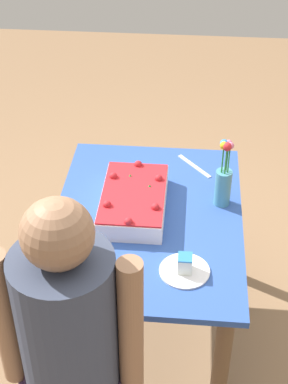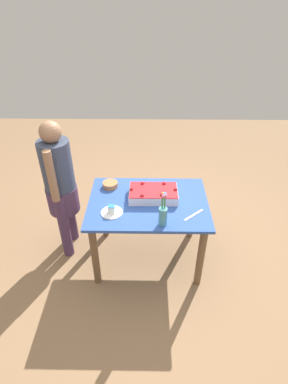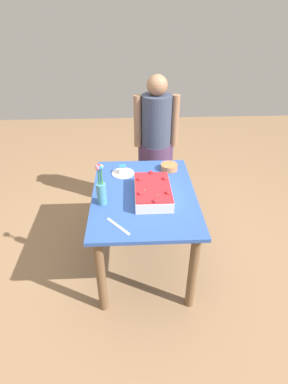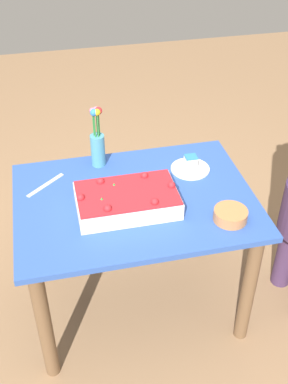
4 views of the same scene
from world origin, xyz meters
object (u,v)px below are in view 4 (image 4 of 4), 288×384
at_px(sheet_cake, 127,200).
at_px(cake_knife, 46,185).
at_px(serving_plate_with_slice, 190,166).
at_px(fruit_bowl, 230,215).
at_px(flower_vase, 98,143).

height_order(sheet_cake, cake_knife, sheet_cake).
bearing_deg(serving_plate_with_slice, cake_knife, 178.13).
relative_size(serving_plate_with_slice, fruit_bowl, 1.31).
bearing_deg(cake_knife, serving_plate_with_slice, -42.27).
distance_m(serving_plate_with_slice, flower_vase, 0.49).
distance_m(sheet_cake, flower_vase, 0.41).
xyz_separation_m(flower_vase, fruit_bowl, (0.51, -0.57, -0.10)).
distance_m(sheet_cake, serving_plate_with_slice, 0.45).
distance_m(sheet_cake, cake_knife, 0.45).
bearing_deg(sheet_cake, serving_plate_with_slice, 32.23).
relative_size(sheet_cake, cake_knife, 1.97).
xyz_separation_m(serving_plate_with_slice, cake_knife, (-0.74, 0.02, -0.02)).
relative_size(serving_plate_with_slice, flower_vase, 0.61).
bearing_deg(flower_vase, cake_knife, -155.99).
bearing_deg(fruit_bowl, flower_vase, 131.82).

